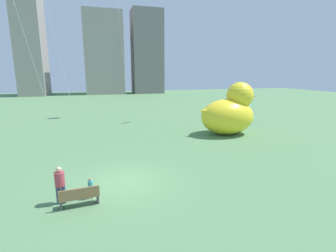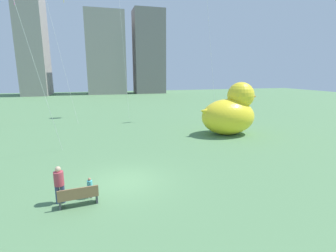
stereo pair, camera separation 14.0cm
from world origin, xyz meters
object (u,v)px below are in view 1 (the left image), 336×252
object	(u,v)px
person_adult	(60,183)
person_child	(91,187)
giant_inflatable_duck	(229,112)
park_bench	(79,196)

from	to	relation	value
person_adult	person_child	bearing A→B (deg)	4.99
person_adult	giant_inflatable_duck	size ratio (longest dim) A/B	0.29
person_adult	giant_inflatable_duck	world-z (taller)	giant_inflatable_duck
person_adult	person_child	xyz separation A→B (m)	(1.28, 0.11, -0.41)
giant_inflatable_duck	park_bench	bearing A→B (deg)	-142.31
park_bench	person_child	bearing A→B (deg)	53.28
giant_inflatable_duck	person_adult	bearing A→B (deg)	-145.38
giant_inflatable_duck	person_child	bearing A→B (deg)	-143.08
person_adult	person_child	distance (m)	1.35
park_bench	person_adult	distance (m)	1.08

